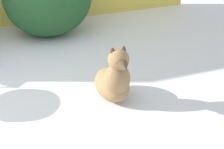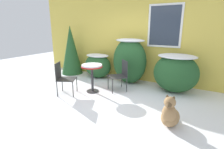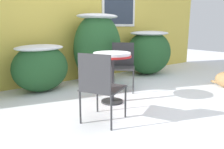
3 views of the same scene
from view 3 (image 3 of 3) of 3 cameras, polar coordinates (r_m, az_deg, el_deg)
ground_plane at (r=3.61m, az=11.28°, el=-7.13°), size 16.00×16.00×0.00m
house_wall at (r=5.17m, az=-6.93°, el=17.64°), size 8.00×0.10×3.34m
shrub_left at (r=4.24m, az=-18.13°, el=2.00°), size 1.04×0.68×0.88m
shrub_middle at (r=4.74m, az=-3.63°, el=7.25°), size 1.13×0.69×1.47m
shrub_right at (r=5.64m, az=9.60°, el=6.00°), size 1.25×0.97×1.10m
patio_table at (r=3.39m, az=0.00°, el=3.28°), size 0.60×0.60×0.81m
patio_chair_near_table at (r=4.20m, az=2.75°, el=2.75°), size 0.66×0.66×0.89m
patio_chair_far_side at (r=2.67m, az=-3.10°, el=-2.80°), size 0.63×0.63×0.89m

